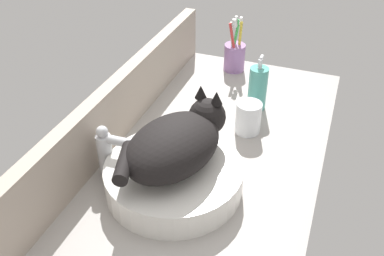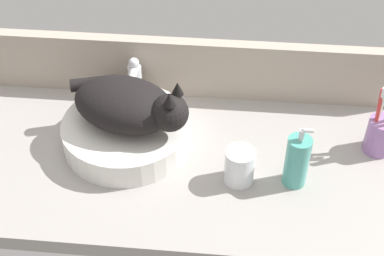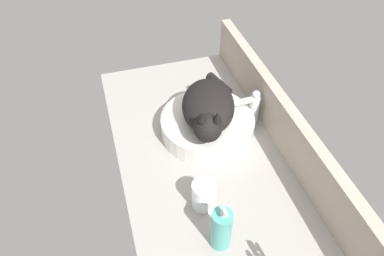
{
  "view_description": "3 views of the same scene",
  "coord_description": "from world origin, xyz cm",
  "px_view_note": "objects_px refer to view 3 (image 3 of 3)",
  "views": [
    {
      "loc": [
        -79.1,
        -25.54,
        68.98
      ],
      "look_at": [
        0.31,
        4.23,
        8.44
      ],
      "focal_mm": 40.0,
      "sensor_mm": 36.0,
      "label": 1
    },
    {
      "loc": [
        12.77,
        -92.22,
        90.44
      ],
      "look_at": [
        4.15,
        -1.38,
        10.68
      ],
      "focal_mm": 50.0,
      "sensor_mm": 36.0,
      "label": 2
    },
    {
      "loc": [
        74.01,
        -26.96,
        91.03
      ],
      "look_at": [
        -4.14,
        -3.97,
        11.81
      ],
      "focal_mm": 35.0,
      "sensor_mm": 36.0,
      "label": 3
    }
  ],
  "objects_px": {
    "sink_basin": "(207,125)",
    "cat": "(209,108)",
    "water_glass": "(204,196)",
    "soap_dispenser": "(221,229)",
    "faucet": "(251,106)"
  },
  "relations": [
    {
      "from": "sink_basin",
      "to": "cat",
      "type": "xyz_separation_m",
      "value": [
        0.01,
        -0.0,
        0.09
      ]
    },
    {
      "from": "water_glass",
      "to": "soap_dispenser",
      "type": "bearing_deg",
      "value": 2.78
    },
    {
      "from": "soap_dispenser",
      "to": "water_glass",
      "type": "relative_size",
      "value": 1.84
    },
    {
      "from": "cat",
      "to": "water_glass",
      "type": "height_order",
      "value": "cat"
    },
    {
      "from": "sink_basin",
      "to": "water_glass",
      "type": "height_order",
      "value": "water_glass"
    },
    {
      "from": "faucet",
      "to": "soap_dispenser",
      "type": "xyz_separation_m",
      "value": [
        0.41,
        -0.26,
        -0.01
      ]
    },
    {
      "from": "sink_basin",
      "to": "faucet",
      "type": "relative_size",
      "value": 2.31
    },
    {
      "from": "sink_basin",
      "to": "cat",
      "type": "height_order",
      "value": "cat"
    },
    {
      "from": "sink_basin",
      "to": "faucet",
      "type": "xyz_separation_m",
      "value": [
        -0.01,
        0.16,
        0.04
      ]
    },
    {
      "from": "soap_dispenser",
      "to": "cat",
      "type": "bearing_deg",
      "value": 166.68
    },
    {
      "from": "cat",
      "to": "water_glass",
      "type": "distance_m",
      "value": 0.29
    },
    {
      "from": "cat",
      "to": "sink_basin",
      "type": "bearing_deg",
      "value": 166.01
    },
    {
      "from": "cat",
      "to": "water_glass",
      "type": "relative_size",
      "value": 3.45
    },
    {
      "from": "cat",
      "to": "faucet",
      "type": "distance_m",
      "value": 0.17
    },
    {
      "from": "sink_basin",
      "to": "water_glass",
      "type": "relative_size",
      "value": 3.56
    }
  ]
}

